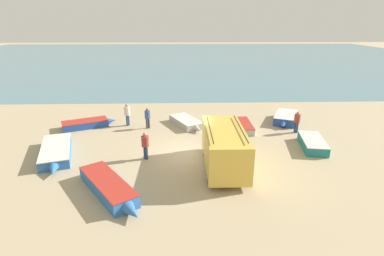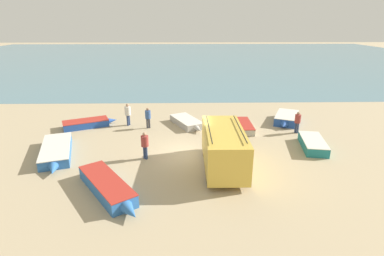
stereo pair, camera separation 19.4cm
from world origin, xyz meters
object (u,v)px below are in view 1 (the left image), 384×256
fishing_rowboat_4 (87,124)px  fisherman_2 (127,113)px  parked_van (224,147)px  fishing_rowboat_2 (242,125)px  fishing_rowboat_1 (187,122)px  fishing_rowboat_3 (312,143)px  fishing_rowboat_5 (286,118)px  fisherman_0 (145,143)px  fishing_rowboat_6 (110,188)px  fisherman_3 (148,116)px  fishing_rowboat_0 (56,152)px  fisherman_1 (297,120)px

fishing_rowboat_4 → fisherman_2: size_ratio=2.33×
parked_van → fishing_rowboat_2: 6.83m
fishing_rowboat_1 → fishing_rowboat_4: 7.73m
fisherman_2 → fishing_rowboat_3: bearing=-173.5°
fisherman_2 → parked_van: bearing=158.3°
parked_van → fishing_rowboat_5: 9.92m
fisherman_0 → fisherman_2: 6.47m
fishing_rowboat_3 → fishing_rowboat_6: 13.03m
fisherman_0 → fisherman_3: (-0.45, 5.42, -0.05)m
fishing_rowboat_5 → fisherman_2: bearing=-63.9°
parked_van → fisherman_0: 4.66m
fishing_rowboat_3 → fishing_rowboat_4: (-15.84, 4.37, -0.03)m
fisherman_2 → fishing_rowboat_1: bearing=-155.2°
fishing_rowboat_3 → fisherman_0: 10.75m
fishing_rowboat_6 → fisherman_3: size_ratio=2.97×
parked_van → fisherman_3: (-4.93, 6.68, -0.29)m
fishing_rowboat_1 → fisherman_2: fisherman_2 is taller
fishing_rowboat_4 → fishing_rowboat_3: bearing=-39.4°
fishing_rowboat_1 → fishing_rowboat_6: bearing=-47.7°
fisherman_0 → fishing_rowboat_4: bearing=-95.8°
fishing_rowboat_0 → parked_van: bearing=61.7°
fishing_rowboat_1 → fisherman_0: size_ratio=2.37×
fishing_rowboat_0 → fishing_rowboat_5: bearing=92.4°
fishing_rowboat_5 → fisherman_1: 2.48m
fishing_rowboat_1 → fishing_rowboat_5: 8.05m
fishing_rowboat_2 → fisherman_2: size_ratio=2.15×
parked_van → fisherman_0: bearing=74.5°
fishing_rowboat_5 → fisherman_0: fisherman_0 is taller
fishing_rowboat_0 → fishing_rowboat_2: 13.07m
fishing_rowboat_3 → fishing_rowboat_0: bearing=103.3°
parked_van → fishing_rowboat_0: size_ratio=0.97×
fishing_rowboat_2 → fisherman_0: fisherman_0 is taller
fishing_rowboat_1 → fishing_rowboat_2: bearing=51.8°
fishing_rowboat_2 → fisherman_2: bearing=83.8°
fishing_rowboat_1 → fishing_rowboat_2: size_ratio=1.05×
fishing_rowboat_1 → fisherman_2: 4.68m
parked_van → fishing_rowboat_2: parked_van is taller
fisherman_3 → parked_van: bearing=-163.0°
fishing_rowboat_0 → fishing_rowboat_1: bearing=106.1°
parked_van → fisherman_1: (6.06, 5.40, -0.29)m
fisherman_3 → fishing_rowboat_3: bearing=-129.0°
fishing_rowboat_4 → fisherman_3: (4.75, -0.42, 0.69)m
fishing_rowboat_2 → fisherman_3: fisherman_3 is taller
fishing_rowboat_1 → fisherman_1: bearing=50.5°
fishing_rowboat_0 → fisherman_3: size_ratio=3.42×
fishing_rowboat_5 → fisherman_0: 12.43m
fisherman_1 → fisherman_3: fisherman_1 is taller
fishing_rowboat_2 → parked_van: bearing=160.7°
parked_van → fishing_rowboat_4: (-9.69, 7.11, -0.98)m
parked_van → fisherman_1: parked_van is taller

